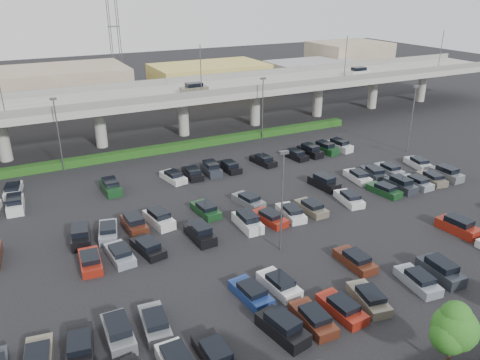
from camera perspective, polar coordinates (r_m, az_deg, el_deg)
The scene contains 8 objects.
ground at distance 52.92m, azimuth 0.38°, elevation -4.44°, with size 280.00×280.00×0.00m, color black.
overpass at distance 78.70m, azimuth -10.64°, elevation 9.76°, with size 150.00×13.00×15.80m.
hedge at distance 74.08m, azimuth -8.54°, elevation 3.91°, with size 66.00×1.60×1.10m, color #193F12.
tree_row at distance 34.06m, azimuth 23.49°, elevation -16.90°, with size 65.07×3.66×5.94m.
parked_cars at distance 48.77m, azimuth 1.13°, elevation -6.15°, with size 62.91×41.66×1.67m.
light_poles at distance 50.46m, azimuth -4.82°, elevation 1.84°, with size 66.90×48.38×10.30m.
distant_buildings at distance 110.93m, azimuth -8.81°, elevation 11.91°, with size 138.00×24.00×9.00m.
comm_tower at distance 118.89m, azimuth -15.18°, elevation 17.92°, with size 2.40×2.40×30.00m.
Camera 1 is at (-21.62, -41.78, 24.23)m, focal length 35.00 mm.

